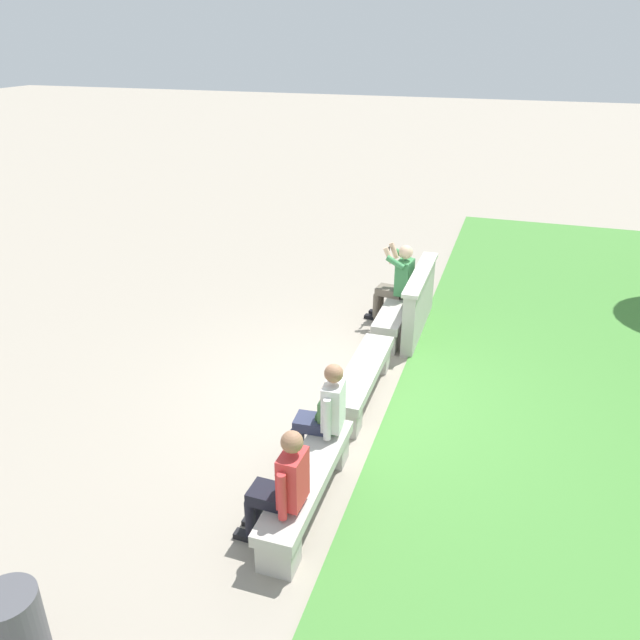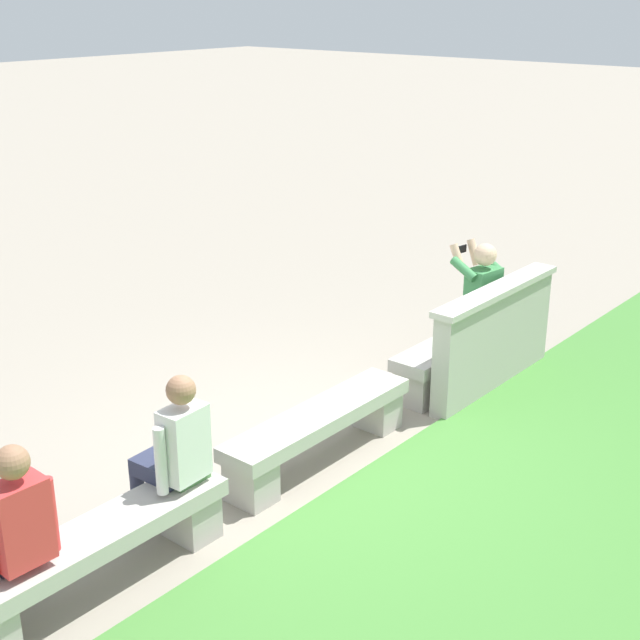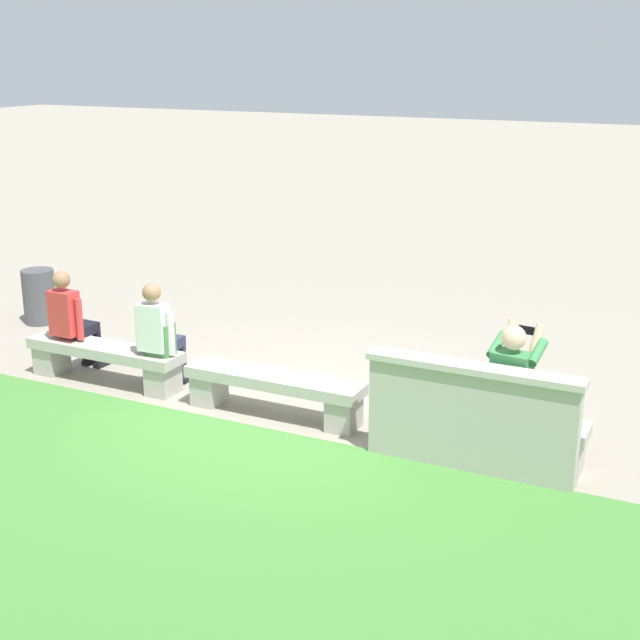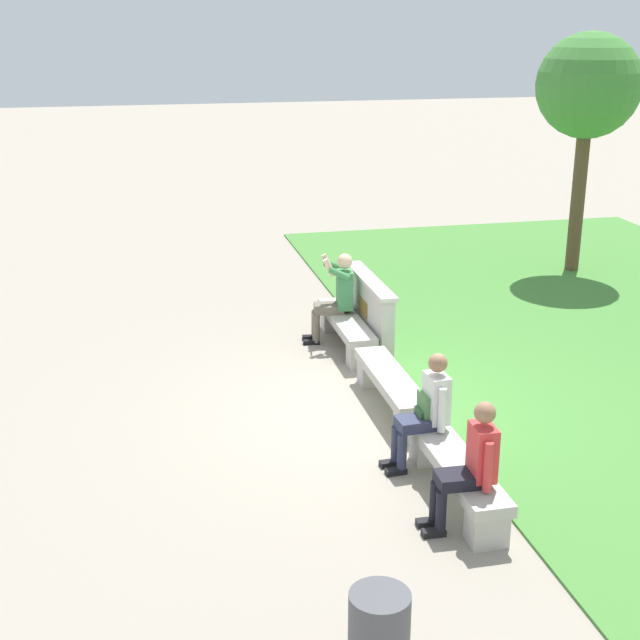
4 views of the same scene
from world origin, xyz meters
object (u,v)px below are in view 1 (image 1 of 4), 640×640
object	(u,v)px
bench_main	(397,311)
bench_near	(363,377)
person_photographer	(397,279)
bench_mid	(308,484)
backpack	(329,414)
person_companion	(282,484)
person_distant	(324,412)
trash_bin	(16,633)

from	to	relation	value
bench_main	bench_near	distance (m)	2.18
bench_near	person_photographer	xyz separation A→B (m)	(-2.46, -0.08, 0.44)
bench_mid	bench_main	bearing A→B (deg)	180.00
bench_main	backpack	world-z (taller)	backpack
bench_near	person_companion	distance (m)	2.71
bench_near	person_distant	size ratio (longest dim) A/B	1.54
bench_mid	person_photographer	bearing A→B (deg)	-179.05
bench_mid	trash_bin	distance (m)	2.73
bench_near	backpack	world-z (taller)	backpack
bench_mid	bench_near	bearing A→B (deg)	180.00
backpack	person_distant	bearing A→B (deg)	-42.89
bench_main	bench_mid	distance (m)	4.36
person_companion	backpack	xyz separation A→B (m)	(-1.28, 0.05, -0.05)
bench_near	trash_bin	bearing A→B (deg)	-18.00
person_photographer	trash_bin	xyz separation A→B (m)	(6.95, -1.38, -0.36)
person_distant	backpack	xyz separation A→B (m)	(-0.05, 0.05, -0.05)
person_companion	backpack	bearing A→B (deg)	177.87
bench_near	person_photographer	size ratio (longest dim) A/B	1.47
bench_near	trash_bin	world-z (taller)	trash_bin
bench_main	person_photographer	size ratio (longest dim) A/B	1.47
bench_main	person_distant	bearing A→B (deg)	-1.04
backpack	trash_bin	size ratio (longest dim) A/B	0.57
bench_near	person_distant	distance (m)	1.50
person_photographer	trash_bin	distance (m)	7.09
backpack	bench_mid	bearing A→B (deg)	1.39
bench_near	bench_mid	xyz separation A→B (m)	(2.18, 0.00, 0.00)
bench_near	backpack	bearing A→B (deg)	-0.77
bench_main	person_companion	distance (m)	4.88
bench_main	person_photographer	world-z (taller)	person_photographer
person_photographer	person_companion	world-z (taller)	person_photographer
bench_mid	person_companion	size ratio (longest dim) A/B	1.54
bench_main	bench_mid	xyz separation A→B (m)	(4.36, 0.00, 0.00)
bench_main	person_companion	size ratio (longest dim) A/B	1.54
person_distant	bench_main	bearing A→B (deg)	178.96
bench_mid	person_distant	distance (m)	0.82
bench_near	person_distant	bearing A→B (deg)	-2.61
trash_bin	backpack	bearing A→B (deg)	154.97
person_distant	trash_bin	size ratio (longest dim) A/B	1.68
bench_main	backpack	distance (m)	3.60
person_distant	backpack	distance (m)	0.08
person_photographer	person_distant	xyz separation A→B (m)	(3.92, 0.01, -0.06)
person_companion	backpack	world-z (taller)	person_companion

